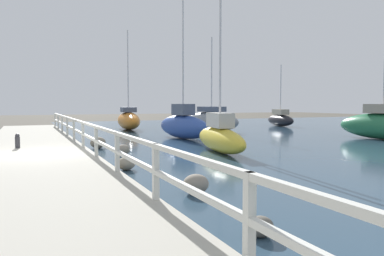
# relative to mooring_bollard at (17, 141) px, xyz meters

# --- Properties ---
(ground_plane) EXTENTS (120.00, 120.00, 0.00)m
(ground_plane) POSITION_rel_mooring_bollard_xyz_m (0.61, -1.95, -0.61)
(ground_plane) COLOR #4C473D
(dock_walkway) EXTENTS (3.62, 36.00, 0.34)m
(dock_walkway) POSITION_rel_mooring_bollard_xyz_m (0.61, -1.95, -0.44)
(dock_walkway) COLOR #B2AD9E
(dock_walkway) RESTS_ON ground
(railing) EXTENTS (0.10, 32.50, 0.98)m
(railing) POSITION_rel_mooring_bollard_xyz_m (2.32, -1.95, 0.39)
(railing) COLOR silver
(railing) RESTS_ON dock_walkway
(boulder_upstream) EXTENTS (0.58, 0.53, 0.44)m
(boulder_upstream) POSITION_rel_mooring_bollard_xyz_m (3.70, -7.95, -0.39)
(boulder_upstream) COLOR gray
(boulder_upstream) RESTS_ON ground
(boulder_mid_strip) EXTENTS (0.54, 0.49, 0.41)m
(boulder_mid_strip) POSITION_rel_mooring_bollard_xyz_m (3.03, -4.41, -0.41)
(boulder_mid_strip) COLOR gray
(boulder_mid_strip) RESTS_ON ground
(boulder_downstream) EXTENTS (0.55, 0.50, 0.42)m
(boulder_downstream) POSITION_rel_mooring_bollard_xyz_m (3.73, -1.07, -0.40)
(boulder_downstream) COLOR gray
(boulder_downstream) RESTS_ON ground
(boulder_near_dock) EXTENTS (0.69, 0.62, 0.52)m
(boulder_near_dock) POSITION_rel_mooring_bollard_xyz_m (3.24, 1.56, -0.35)
(boulder_near_dock) COLOR gray
(boulder_near_dock) RESTS_ON ground
(boulder_far_strip) EXTENTS (0.42, 0.38, 0.32)m
(boulder_far_strip) POSITION_rel_mooring_bollard_xyz_m (3.46, -10.80, -0.45)
(boulder_far_strip) COLOR #666056
(boulder_far_strip) RESTS_ON ground
(mooring_bollard) EXTENTS (0.18, 0.18, 0.55)m
(mooring_bollard) POSITION_rel_mooring_bollard_xyz_m (0.00, 0.00, 0.00)
(mooring_bollard) COLOR #333338
(mooring_bollard) RESTS_ON dock_walkway
(sailboat_green) EXTENTS (2.17, 5.54, 5.89)m
(sailboat_green) POSITION_rel_mooring_bollard_xyz_m (18.59, -0.65, 0.21)
(sailboat_green) COLOR #236B42
(sailboat_green) RESTS_ON water_surface
(sailboat_gray) EXTENTS (2.87, 5.08, 6.79)m
(sailboat_gray) POSITION_rel_mooring_bollard_xyz_m (12.65, 8.80, 0.19)
(sailboat_gray) COLOR gray
(sailboat_gray) RESTS_ON water_surface
(sailboat_yellow) EXTENTS (1.78, 5.23, 7.94)m
(sailboat_yellow) POSITION_rel_mooring_bollard_xyz_m (7.60, -1.84, 0.04)
(sailboat_yellow) COLOR gold
(sailboat_yellow) RESTS_ON water_surface
(sailboat_black) EXTENTS (1.95, 4.59, 5.48)m
(sailboat_black) POSITION_rel_mooring_bollard_xyz_m (21.24, 12.02, 0.02)
(sailboat_black) COLOR black
(sailboat_black) RESTS_ON water_surface
(sailboat_orange) EXTENTS (1.98, 5.62, 7.62)m
(sailboat_orange) POSITION_rel_mooring_bollard_xyz_m (7.61, 13.11, 0.14)
(sailboat_orange) COLOR orange
(sailboat_orange) RESTS_ON water_surface
(sailboat_blue) EXTENTS (1.85, 5.06, 8.23)m
(sailboat_blue) POSITION_rel_mooring_bollard_xyz_m (8.55, 4.35, 0.18)
(sailboat_blue) COLOR #2D4C9E
(sailboat_blue) RESTS_ON water_surface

